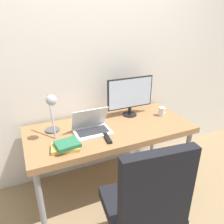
% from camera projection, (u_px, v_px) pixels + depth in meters
% --- Properties ---
extents(ground_plane, '(12.00, 12.00, 0.00)m').
position_uv_depth(ground_plane, '(125.00, 208.00, 2.16)').
color(ground_plane, '#937A56').
extents(wall_back, '(8.00, 0.05, 2.60)m').
position_uv_depth(wall_back, '(93.00, 61.00, 2.31)').
color(wall_back, silver).
rests_on(wall_back, ground_plane).
extents(desk, '(1.64, 0.75, 0.72)m').
position_uv_depth(desk, '(110.00, 132.00, 2.20)').
color(desk, '#996B42').
rests_on(desk, ground_plane).
extents(laptop, '(0.34, 0.25, 0.24)m').
position_uv_depth(laptop, '(92.00, 127.00, 2.07)').
color(laptop, silver).
rests_on(laptop, desk).
extents(monitor, '(0.53, 0.16, 0.43)m').
position_uv_depth(monitor, '(130.00, 95.00, 2.36)').
color(monitor, black).
rests_on(monitor, desk).
extents(desk_lamp, '(0.13, 0.28, 0.42)m').
position_uv_depth(desk_lamp, '(52.00, 110.00, 1.91)').
color(desk_lamp, '#4C4C51').
rests_on(desk_lamp, desk).
extents(office_chair, '(0.59, 0.60, 1.09)m').
position_uv_depth(office_chair, '(146.00, 204.00, 1.43)').
color(office_chair, black).
rests_on(office_chair, ground_plane).
extents(book_stack, '(0.25, 0.19, 0.06)m').
position_uv_depth(book_stack, '(66.00, 146.00, 1.81)').
color(book_stack, gold).
rests_on(book_stack, desk).
extents(tv_remote, '(0.06, 0.18, 0.02)m').
position_uv_depth(tv_remote, '(107.00, 138.00, 1.96)').
color(tv_remote, black).
rests_on(tv_remote, desk).
extents(mug, '(0.11, 0.07, 0.10)m').
position_uv_depth(mug, '(162.00, 111.00, 2.42)').
color(mug, silver).
rests_on(mug, desk).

